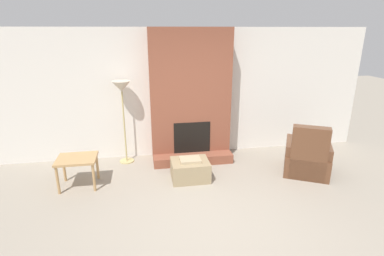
% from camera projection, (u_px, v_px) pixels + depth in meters
% --- Properties ---
extents(ground_plane, '(24.00, 24.00, 0.00)m').
position_uv_depth(ground_plane, '(219.00, 226.00, 4.10)').
color(ground_plane, gray).
extents(wall_back, '(7.64, 0.06, 2.60)m').
position_uv_depth(wall_back, '(188.00, 93.00, 6.16)').
color(wall_back, silver).
rests_on(wall_back, ground_plane).
extents(fireplace, '(1.57, 0.73, 2.60)m').
position_uv_depth(fireplace, '(190.00, 99.00, 5.93)').
color(fireplace, brown).
rests_on(fireplace, ground_plane).
extents(ottoman, '(0.66, 0.54, 0.40)m').
position_uv_depth(ottoman, '(190.00, 169.00, 5.33)').
color(ottoman, '#998460').
rests_on(ottoman, ground_plane).
extents(armchair, '(1.07, 1.10, 0.98)m').
position_uv_depth(armchair, '(307.00, 159.00, 5.50)').
color(armchair, brown).
rests_on(armchair, ground_plane).
extents(side_table, '(0.64, 0.52, 0.52)m').
position_uv_depth(side_table, '(77.00, 162.00, 5.00)').
color(side_table, tan).
rests_on(side_table, ground_plane).
extents(floor_lamp_left, '(0.35, 0.35, 1.64)m').
position_uv_depth(floor_lamp_left, '(122.00, 93.00, 5.64)').
color(floor_lamp_left, tan).
rests_on(floor_lamp_left, ground_plane).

